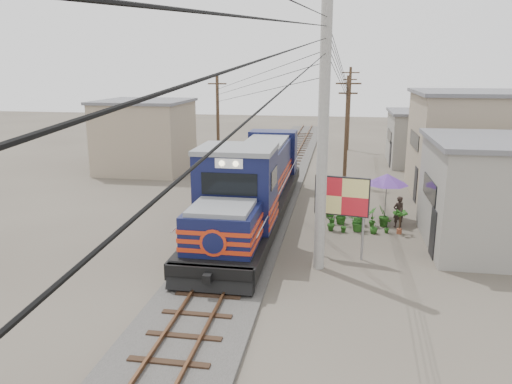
% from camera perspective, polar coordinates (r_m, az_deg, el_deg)
% --- Properties ---
extents(ground, '(120.00, 120.00, 0.00)m').
position_cam_1_polar(ground, '(20.50, -2.67, -7.48)').
color(ground, '#473F35').
rests_on(ground, ground).
extents(ballast, '(3.60, 70.00, 0.16)m').
position_cam_1_polar(ballast, '(29.85, 1.39, -0.33)').
color(ballast, '#595651').
rests_on(ballast, ground).
extents(track, '(1.15, 70.00, 0.12)m').
position_cam_1_polar(track, '(29.80, 1.39, 0.00)').
color(track, '#51331E').
rests_on(track, ground).
extents(locomotive, '(3.17, 17.26, 4.28)m').
position_cam_1_polar(locomotive, '(24.52, -0.31, 0.70)').
color(locomotive, black).
rests_on(locomotive, ground).
extents(utility_pole_main, '(0.40, 0.40, 10.00)m').
position_cam_1_polar(utility_pole_main, '(18.29, 7.64, 6.01)').
color(utility_pole_main, '#9E9B93').
rests_on(utility_pole_main, ground).
extents(wooden_pole_mid, '(1.60, 0.24, 7.00)m').
position_cam_1_polar(wooden_pole_mid, '(32.83, 10.31, 7.17)').
color(wooden_pole_mid, '#4C3826').
rests_on(wooden_pole_mid, ground).
extents(wooden_pole_far, '(1.60, 0.24, 7.50)m').
position_cam_1_polar(wooden_pole_far, '(46.75, 10.58, 9.50)').
color(wooden_pole_far, '#4C3826').
rests_on(wooden_pole_far, ground).
extents(wooden_pole_left, '(1.60, 0.24, 7.00)m').
position_cam_1_polar(wooden_pole_left, '(37.92, -4.38, 8.27)').
color(wooden_pole_left, '#4C3826').
rests_on(wooden_pole_left, ground).
extents(power_lines, '(9.65, 19.00, 3.30)m').
position_cam_1_polar(power_lines, '(27.43, 0.72, 14.19)').
color(power_lines, black).
rests_on(power_lines, ground).
extents(shophouse_mid, '(8.40, 7.35, 6.20)m').
position_cam_1_polar(shophouse_mid, '(32.04, 24.78, 4.90)').
color(shophouse_mid, gray).
rests_on(shophouse_mid, ground).
extents(shophouse_back, '(6.30, 6.30, 4.20)m').
position_cam_1_polar(shophouse_back, '(41.54, 19.17, 5.87)').
color(shophouse_back, gray).
rests_on(shophouse_back, ground).
extents(shophouse_left, '(6.30, 6.30, 5.20)m').
position_cam_1_polar(shophouse_left, '(37.70, -12.54, 6.31)').
color(shophouse_left, gray).
rests_on(shophouse_left, ground).
extents(billboard, '(2.16, 0.50, 3.36)m').
position_cam_1_polar(billboard, '(20.03, 9.78, -0.74)').
color(billboard, '#99999E').
rests_on(billboard, ground).
extents(market_umbrella, '(2.63, 2.63, 2.38)m').
position_cam_1_polar(market_umbrella, '(25.69, 14.75, 1.42)').
color(market_umbrella, black).
rests_on(market_umbrella, ground).
extents(vendor, '(0.67, 0.57, 1.55)m').
position_cam_1_polar(vendor, '(24.91, 15.96, -2.19)').
color(vendor, black).
rests_on(vendor, ground).
extents(plant_nursery, '(3.34, 3.05, 1.13)m').
position_cam_1_polar(plant_nursery, '(24.63, 11.09, -2.85)').
color(plant_nursery, '#225618').
rests_on(plant_nursery, ground).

